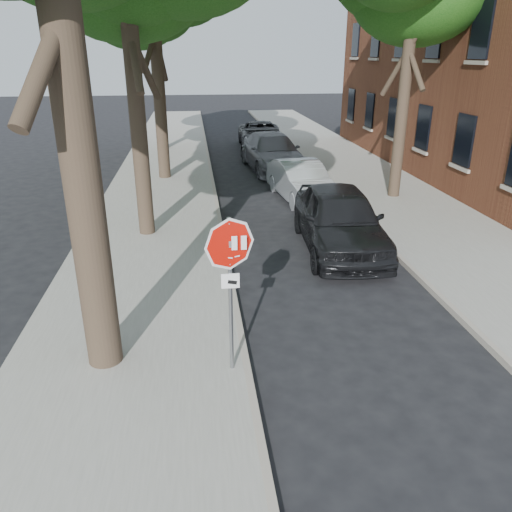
{
  "coord_description": "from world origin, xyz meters",
  "views": [
    {
      "loc": [
        -1.16,
        -6.92,
        4.94
      ],
      "look_at": [
        -0.29,
        0.11,
        2.05
      ],
      "focal_mm": 35.0,
      "sensor_mm": 36.0,
      "label": 1
    }
  ],
  "objects_px": {
    "car_d": "(261,135)",
    "stop_sign": "(230,267)",
    "tree_far": "(155,3)",
    "car_a": "(339,219)",
    "car_b": "(301,181)",
    "car_c": "(272,152)"
  },
  "relations": [
    {
      "from": "stop_sign",
      "to": "tree_far",
      "type": "bearing_deg",
      "value": 95.46
    },
    {
      "from": "car_b",
      "to": "car_c",
      "type": "xyz_separation_m",
      "value": [
        -0.24,
        5.13,
        0.1
      ]
    },
    {
      "from": "car_b",
      "to": "stop_sign",
      "type": "bearing_deg",
      "value": -114.75
    },
    {
      "from": "car_b",
      "to": "car_d",
      "type": "height_order",
      "value": "car_d"
    },
    {
      "from": "car_a",
      "to": "car_b",
      "type": "distance_m",
      "value": 4.89
    },
    {
      "from": "stop_sign",
      "to": "car_b",
      "type": "bearing_deg",
      "value": 72.14
    },
    {
      "from": "car_a",
      "to": "car_c",
      "type": "xyz_separation_m",
      "value": [
        -0.24,
        10.02,
        -0.06
      ]
    },
    {
      "from": "car_d",
      "to": "stop_sign",
      "type": "bearing_deg",
      "value": -96.39
    },
    {
      "from": "tree_far",
      "to": "car_b",
      "type": "relative_size",
      "value": 2.22
    },
    {
      "from": "car_b",
      "to": "car_c",
      "type": "distance_m",
      "value": 5.14
    },
    {
      "from": "car_b",
      "to": "car_d",
      "type": "distance_m",
      "value": 10.7
    },
    {
      "from": "car_c",
      "to": "car_d",
      "type": "distance_m",
      "value": 5.58
    },
    {
      "from": "stop_sign",
      "to": "car_c",
      "type": "relative_size",
      "value": 0.48
    },
    {
      "from": "car_a",
      "to": "stop_sign",
      "type": "bearing_deg",
      "value": -118.05
    },
    {
      "from": "tree_far",
      "to": "car_a",
      "type": "distance_m",
      "value": 17.83
    },
    {
      "from": "car_c",
      "to": "car_d",
      "type": "xyz_separation_m",
      "value": [
        0.24,
        5.57,
        -0.09
      ]
    },
    {
      "from": "tree_far",
      "to": "car_a",
      "type": "relative_size",
      "value": 1.87
    },
    {
      "from": "car_a",
      "to": "car_d",
      "type": "xyz_separation_m",
      "value": [
        0.0,
        15.6,
        -0.14
      ]
    },
    {
      "from": "car_d",
      "to": "car_c",
      "type": "bearing_deg",
      "value": -89.94
    },
    {
      "from": "tree_far",
      "to": "car_d",
      "type": "bearing_deg",
      "value": -2.01
    },
    {
      "from": "tree_far",
      "to": "car_c",
      "type": "bearing_deg",
      "value": -48.6
    },
    {
      "from": "car_c",
      "to": "car_d",
      "type": "bearing_deg",
      "value": 82.24
    }
  ]
}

